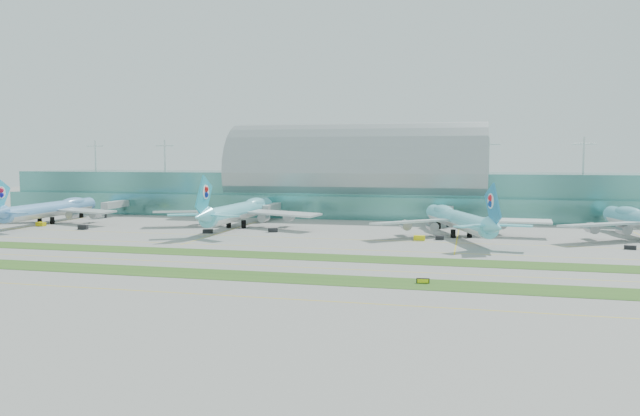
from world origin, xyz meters
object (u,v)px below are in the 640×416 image
(airliner_a, at_px, (52,208))
(airliner_b, at_px, (240,210))
(terminal, at_px, (357,184))
(taxiway_sign_east, at_px, (423,281))
(airliner_c, at_px, (458,219))

(airliner_a, bearing_deg, airliner_b, -0.18)
(terminal, distance_m, taxiway_sign_east, 162.20)
(airliner_c, xyz_separation_m, taxiway_sign_east, (-5.40, -84.36, -5.52))
(airliner_b, xyz_separation_m, airliner_c, (83.36, -9.44, -0.47))
(airliner_a, bearing_deg, taxiway_sign_east, -32.72)
(terminal, bearing_deg, taxiway_sign_east, -74.60)
(terminal, height_order, airliner_a, terminal)
(terminal, relative_size, airliner_c, 4.89)
(airliner_a, xyz_separation_m, airliner_b, (81.31, 4.71, 0.49))
(airliner_c, height_order, taxiway_sign_east, airliner_c)
(terminal, xyz_separation_m, airliner_a, (-116.36, -66.73, -8.14))
(airliner_a, bearing_deg, airliner_c, -5.14)
(airliner_c, bearing_deg, terminal, 104.43)
(airliner_a, xyz_separation_m, taxiway_sign_east, (159.27, -89.09, -5.50))
(terminal, height_order, airliner_c, terminal)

